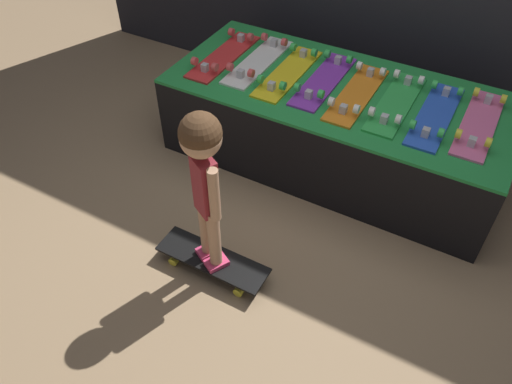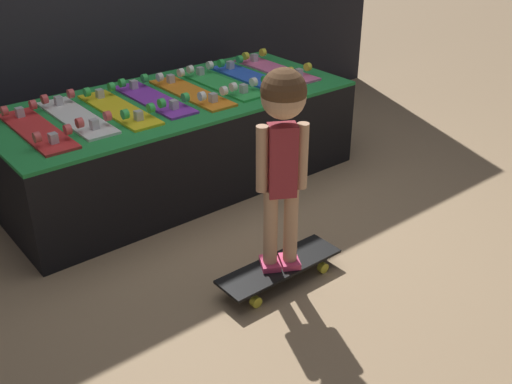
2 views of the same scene
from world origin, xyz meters
name	(u,v)px [view 2 (image 2 of 2)]	position (x,y,z in m)	size (l,w,h in m)	color
ground_plane	(232,215)	(0.00, 0.00, 0.00)	(16.00, 16.00, 0.00)	#9E7F5B
display_rack	(176,140)	(0.00, 0.58, 0.28)	(2.16, 0.96, 0.56)	black
skateboard_red_on_rack	(36,128)	(-0.84, 0.56, 0.57)	(0.18, 0.70, 0.09)	red
skateboard_white_on_rack	(76,116)	(-0.60, 0.60, 0.57)	(0.18, 0.70, 0.09)	white
skateboard_yellow_on_rack	(119,108)	(-0.36, 0.57, 0.57)	(0.18, 0.70, 0.09)	yellow
skateboard_purple_on_rack	(153,98)	(-0.12, 0.60, 0.57)	(0.18, 0.70, 0.09)	purple
skateboard_orange_on_rack	(191,91)	(0.12, 0.56, 0.57)	(0.18, 0.70, 0.09)	orange
skateboard_green_on_rack	(221,83)	(0.36, 0.58, 0.57)	(0.18, 0.70, 0.09)	green
skateboard_blue_on_rack	(252,76)	(0.60, 0.57, 0.57)	(0.18, 0.70, 0.09)	blue
skateboard_pink_on_rack	(276,68)	(0.84, 0.61, 0.57)	(0.18, 0.70, 0.09)	pink
skateboard_on_floor	(280,268)	(-0.20, -0.65, 0.07)	(0.64, 0.19, 0.09)	black
child	(283,134)	(-0.20, -0.65, 0.76)	(0.22, 0.19, 0.96)	#E03D6B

